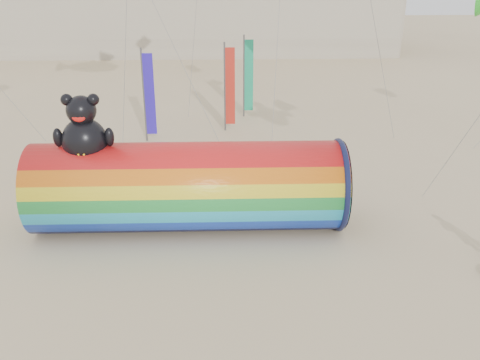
{
  "coord_description": "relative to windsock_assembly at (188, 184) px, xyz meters",
  "views": [
    {
      "loc": [
        -0.07,
        -15.87,
        9.75
      ],
      "look_at": [
        0.5,
        1.5,
        2.4
      ],
      "focal_mm": 40.0,
      "sensor_mm": 36.0,
      "label": 1
    }
  ],
  "objects": [
    {
      "name": "ground",
      "position": [
        1.42,
        -2.61,
        -1.78
      ],
      "size": [
        160.0,
        160.0,
        0.0
      ],
      "primitive_type": "plane",
      "color": "#CCB58C",
      "rests_on": "ground"
    },
    {
      "name": "windsock_assembly",
      "position": [
        0.0,
        0.0,
        0.0
      ],
      "size": [
        11.62,
        3.54,
        5.36
      ],
      "color": "red",
      "rests_on": "ground"
    },
    {
      "name": "festival_banners",
      "position": [
        0.63,
        12.68,
        0.86
      ],
      "size": [
        6.33,
        4.85,
        5.2
      ],
      "color": "#59595E",
      "rests_on": "ground"
    }
  ]
}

